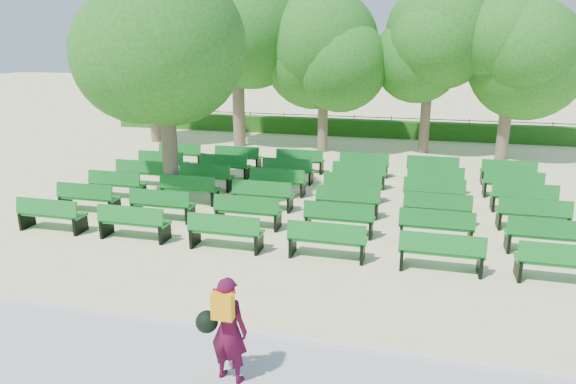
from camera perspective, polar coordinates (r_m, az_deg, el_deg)
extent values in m
plane|color=beige|center=(15.30, -3.19, -2.63)|extent=(120.00, 120.00, 0.00)
cube|color=#ABABA7|center=(9.19, -17.65, -17.12)|extent=(30.00, 2.20, 0.06)
cube|color=silver|center=(10.01, -14.17, -13.69)|extent=(30.00, 0.12, 0.10)
cube|color=#235917|center=(28.49, 5.23, 7.20)|extent=(26.00, 0.70, 0.90)
cube|color=#136F22|center=(16.21, 2.52, 0.21)|extent=(1.88, 0.59, 0.06)
cube|color=#136F22|center=(15.94, 2.37, 0.89)|extent=(1.87, 0.21, 0.44)
cylinder|color=brown|center=(16.76, -12.93, 3.73)|extent=(0.49, 0.49, 2.85)
ellipsoid|color=#256A1C|center=(16.40, -13.55, 12.95)|extent=(4.63, 4.63, 4.17)
imported|color=#440924|center=(7.89, -6.63, -14.91)|extent=(0.68, 0.51, 1.68)
cube|color=orange|center=(7.50, -7.27, -12.49)|extent=(0.31, 0.16, 0.39)
sphere|color=black|center=(7.90, -9.00, -14.05)|extent=(0.34, 0.34, 0.34)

